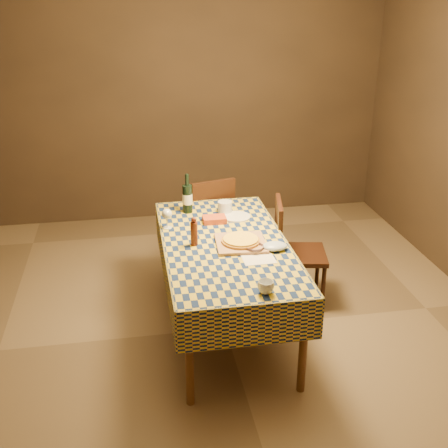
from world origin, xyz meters
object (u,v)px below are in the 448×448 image
at_px(white_plate, 236,217).
at_px(dining_table, 225,251).
at_px(bowl, 255,248).
at_px(chair_right, 291,247).
at_px(pizza, 241,240).
at_px(wine_bottle, 187,198).
at_px(chair_far, 209,218).
at_px(cutting_board, 241,243).

bearing_deg(white_plate, dining_table, -110.90).
distance_m(bowl, chair_right, 0.73).
height_order(pizza, wine_bottle, wine_bottle).
bearing_deg(dining_table, chair_far, 88.09).
bearing_deg(chair_right, dining_table, -152.08).
bearing_deg(white_plate, chair_right, -16.47).
relative_size(white_plate, chair_far, 0.25).
bearing_deg(chair_far, pizza, -86.36).
distance_m(cutting_board, pizza, 0.03).
bearing_deg(chair_far, cutting_board, -86.36).
height_order(pizza, bowl, pizza).
bearing_deg(dining_table, wine_bottle, 107.66).
height_order(white_plate, chair_right, chair_right).
relative_size(pizza, chair_right, 0.33).
xyz_separation_m(white_plate, chair_far, (-0.14, 0.61, -0.25)).
xyz_separation_m(dining_table, wine_bottle, (-0.21, 0.66, 0.20)).
xyz_separation_m(dining_table, cutting_board, (0.11, -0.06, 0.09)).
bearing_deg(chair_right, white_plate, 163.53).
xyz_separation_m(cutting_board, white_plate, (0.07, 0.53, -0.00)).
relative_size(cutting_board, pizza, 1.19).
bearing_deg(chair_far, dining_table, -91.91).
xyz_separation_m(pizza, bowl, (0.08, -0.12, -0.02)).
bearing_deg(dining_table, bowl, -44.43).
xyz_separation_m(dining_table, chair_far, (0.04, 1.08, -0.17)).
bearing_deg(dining_table, chair_right, 27.92).
xyz_separation_m(cutting_board, bowl, (0.08, -0.12, 0.01)).
relative_size(bowl, chair_right, 0.14).
xyz_separation_m(cutting_board, wine_bottle, (-0.32, 0.72, 0.12)).
relative_size(wine_bottle, white_plate, 1.44).
bearing_deg(wine_bottle, dining_table, -72.34).
xyz_separation_m(bowl, chair_right, (0.44, 0.52, -0.27)).
distance_m(dining_table, bowl, 0.28).
distance_m(dining_table, chair_far, 1.09).
xyz_separation_m(pizza, chair_far, (-0.07, 1.14, -0.28)).
bearing_deg(chair_right, wine_bottle, 158.81).
distance_m(cutting_board, bowl, 0.15).
xyz_separation_m(dining_table, pizza, (0.11, -0.06, 0.11)).
xyz_separation_m(wine_bottle, chair_far, (0.25, 0.42, -0.37)).
relative_size(pizza, chair_far, 0.33).
height_order(dining_table, pizza, pizza).
height_order(bowl, chair_right, chair_right).
xyz_separation_m(cutting_board, pizza, (-0.00, 0.00, 0.03)).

